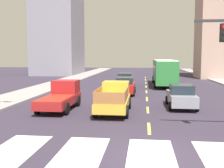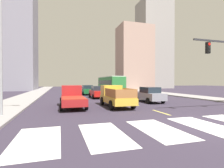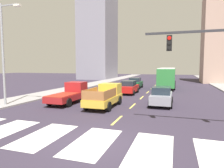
{
  "view_description": "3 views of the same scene",
  "coord_description": "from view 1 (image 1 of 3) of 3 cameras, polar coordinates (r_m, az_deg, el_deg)",
  "views": [
    {
      "loc": [
        -0.32,
        -10.24,
        3.79
      ],
      "look_at": [
        -2.76,
        10.76,
        1.63
      ],
      "focal_mm": 43.85,
      "sensor_mm": 36.0,
      "label": 1
    },
    {
      "loc": [
        -7.32,
        -7.36,
        2.32
      ],
      "look_at": [
        -0.1,
        16.41,
        1.99
      ],
      "focal_mm": 27.69,
      "sensor_mm": 36.0,
      "label": 2
    },
    {
      "loc": [
        3.67,
        -8.43,
        3.6
      ],
      "look_at": [
        -2.25,
        9.84,
        1.87
      ],
      "focal_mm": 31.71,
      "sensor_mm": 36.0,
      "label": 3
    }
  ],
  "objects": [
    {
      "name": "city_bus",
      "position": [
        35.81,
        10.8,
        2.78
      ],
      "size": [
        2.72,
        10.8,
        3.32
      ],
      "rotation": [
        0.0,
        0.0,
        -0.0
      ],
      "color": "#2D7D3A",
      "rests_on": "ground"
    },
    {
      "name": "sidewalk_left",
      "position": [
        30.77,
        -15.62,
        -1.33
      ],
      "size": [
        3.74,
        110.0,
        0.15
      ],
      "primitive_type": "cube",
      "color": "gray",
      "rests_on": "ground"
    },
    {
      "name": "lane_dash_5",
      "position": [
        39.43,
        7.06,
        0.27
      ],
      "size": [
        0.16,
        2.4,
        0.01
      ],
      "primitive_type": "cube",
      "color": "#D4C550",
      "rests_on": "ground"
    },
    {
      "name": "sedan_far",
      "position": [
        27.18,
        2.74,
        -0.37
      ],
      "size": [
        2.02,
        4.4,
        1.72
      ],
      "rotation": [
        0.0,
        0.0,
        0.05
      ],
      "color": "red",
      "rests_on": "ground"
    },
    {
      "name": "lane_dash_0",
      "position": [
        14.74,
        7.73,
        -9.12
      ],
      "size": [
        0.16,
        2.4,
        0.01
      ],
      "primitive_type": "cube",
      "color": "#D4C550",
      "rests_on": "ground"
    },
    {
      "name": "crosswalk_stripe_1",
      "position": [
        12.07,
        -19.51,
        -12.79
      ],
      "size": [
        1.82,
        3.93,
        0.01
      ],
      "primitive_type": "cube",
      "color": "silver",
      "rests_on": "ground"
    },
    {
      "name": "crosswalk_stripe_3",
      "position": [
        10.93,
        8.14,
        -14.51
      ],
      "size": [
        1.82,
        3.93,
        0.01
      ],
      "primitive_type": "cube",
      "color": "silver",
      "rests_on": "ground"
    },
    {
      "name": "lane_dash_6",
      "position": [
        44.41,
        7.01,
        0.89
      ],
      "size": [
        0.16,
        2.4,
        0.01
      ],
      "primitive_type": "cube",
      "color": "#D4C550",
      "rests_on": "ground"
    },
    {
      "name": "lane_dash_7",
      "position": [
        49.39,
        6.98,
        1.38
      ],
      "size": [
        0.16,
        2.4,
        0.01
      ],
      "primitive_type": "cube",
      "color": "#D4C550",
      "rests_on": "ground"
    },
    {
      "name": "lane_dash_3",
      "position": [
        29.49,
        7.19,
        -1.6
      ],
      "size": [
        0.16,
        2.4,
        0.01
      ],
      "primitive_type": "cube",
      "color": "#D4C550",
      "rests_on": "ground"
    },
    {
      "name": "pickup_stakebed",
      "position": [
        18.74,
        0.46,
        -2.94
      ],
      "size": [
        2.18,
        5.2,
        1.96
      ],
      "rotation": [
        0.0,
        0.0,
        0.02
      ],
      "color": "gold",
      "rests_on": "ground"
    },
    {
      "name": "lane_dash_1",
      "position": [
        19.61,
        7.46,
        -5.36
      ],
      "size": [
        0.16,
        2.4,
        0.01
      ],
      "primitive_type": "cube",
      "color": "#D4C550",
      "rests_on": "ground"
    },
    {
      "name": "sedan_near_right",
      "position": [
        20.79,
        14.22,
        -2.46
      ],
      "size": [
        2.02,
        4.4,
        1.72
      ],
      "rotation": [
        0.0,
        0.0,
        0.03
      ],
      "color": "gray",
      "rests_on": "ground"
    },
    {
      "name": "ground_plane",
      "position": [
        10.93,
        8.13,
        -14.53
      ],
      "size": [
        160.0,
        160.0,
        0.0
      ],
      "primitive_type": "plane",
      "color": "#302938"
    },
    {
      "name": "crosswalk_stripe_2",
      "position": [
        11.18,
        -6.45,
        -14.0
      ],
      "size": [
        1.82,
        3.93,
        0.01
      ],
      "primitive_type": "cube",
      "color": "silver",
      "rests_on": "ground"
    },
    {
      "name": "lane_dash_4",
      "position": [
        34.45,
        7.11,
        -0.53
      ],
      "size": [
        0.16,
        2.4,
        0.01
      ],
      "primitive_type": "cube",
      "color": "#D4C550",
      "rests_on": "ground"
    },
    {
      "name": "sedan_near_left",
      "position": [
        33.78,
        2.71,
        0.84
      ],
      "size": [
        2.02,
        4.4,
        1.72
      ],
      "rotation": [
        0.0,
        0.0,
        0.04
      ],
      "color": "#195B2A",
      "rests_on": "ground"
    },
    {
      "name": "lane_dash_2",
      "position": [
        24.54,
        7.3,
        -3.1
      ],
      "size": [
        0.16,
        2.4,
        0.01
      ],
      "primitive_type": "cube",
      "color": "#D4C550",
      "rests_on": "ground"
    },
    {
      "name": "pickup_dark",
      "position": [
        20.11,
        -10.53,
        -2.48
      ],
      "size": [
        2.18,
        5.2,
        1.96
      ],
      "rotation": [
        0.0,
        0.0,
        0.03
      ],
      "color": "maroon",
      "rests_on": "ground"
    }
  ]
}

